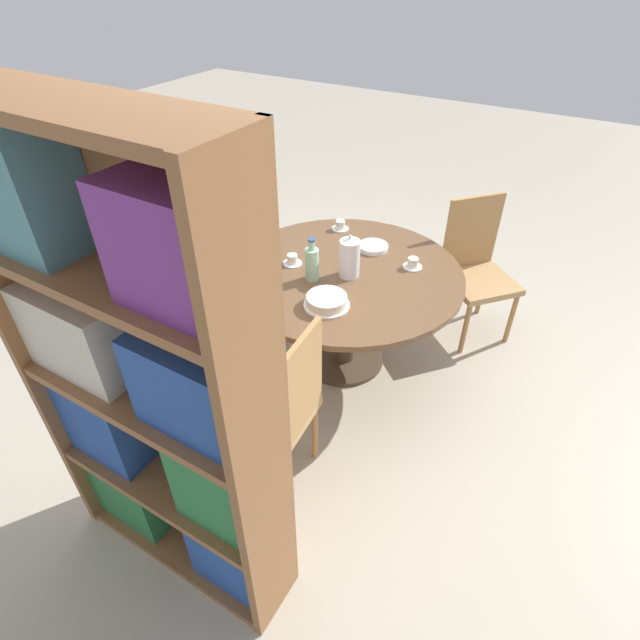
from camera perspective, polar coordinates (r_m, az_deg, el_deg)
The scene contains 13 objects.
ground_plane at distance 3.41m, azimuth 2.63°, elevation -4.46°, with size 14.00×14.00×0.00m, color #B2A893.
dining_table at distance 3.06m, azimuth 2.92°, elevation 3.45°, with size 1.40×1.40×0.70m.
chair_a at distance 2.41m, azimuth -4.92°, elevation -10.17°, with size 0.46×0.46×0.96m.
chair_b at distance 3.57m, azimuth 17.45°, elevation 5.71°, with size 0.59×0.59×0.96m.
chair_c at distance 3.59m, azimuth -11.09°, elevation 7.00°, with size 0.45×0.45×0.96m.
bookshelf at distance 1.91m, azimuth -18.97°, elevation -8.54°, with size 1.04×0.28×1.98m.
coffee_pot at distance 2.88m, azimuth 3.39°, elevation 7.17°, with size 0.12×0.12×0.26m.
water_bottle at distance 2.85m, azimuth -0.94°, elevation 6.51°, with size 0.08×0.08×0.26m.
cake_main at distance 2.67m, azimuth 0.77°, elevation 2.15°, with size 0.25×0.25×0.06m.
cup_a at distance 3.44m, azimuth 2.33°, elevation 10.71°, with size 0.12×0.12×0.06m.
cup_b at distance 3.04m, azimuth -3.18°, elevation 6.83°, with size 0.12×0.12×0.06m.
cup_c at distance 3.05m, azimuth 10.55°, elevation 6.34°, with size 0.12×0.12×0.06m.
plate_stack at distance 3.22m, azimuth 6.10°, elevation 8.32°, with size 0.19×0.19×0.03m.
Camera 1 is at (-1.16, 2.26, 2.27)m, focal length 28.00 mm.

